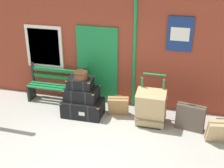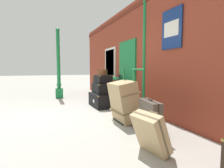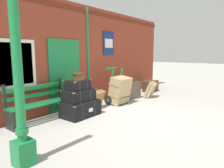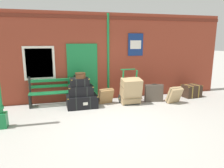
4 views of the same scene
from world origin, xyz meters
The scene contains 13 objects.
ground_plane centered at (0.00, 0.00, 0.00)m, with size 60.00×60.00×0.00m, color #A3A099.
brick_facade centered at (-0.02, 2.60, 1.60)m, with size 10.40×0.35×3.20m.
lamp_post centered at (-2.88, 0.51, 1.07)m, with size 0.28×0.28×2.84m.
platform_bench centered at (-1.57, 2.16, 0.44)m, with size 1.60×0.43×1.01m.
steamer_trunk_base centered at (-0.65, 1.63, 0.21)m, with size 1.02×0.66×0.43m.
steamer_trunk_middle centered at (-0.68, 1.66, 0.58)m, with size 0.82×0.56×0.33m.
steamer_trunk_top centered at (-0.70, 1.66, 0.87)m, with size 0.62×0.47×0.27m.
round_hatbox centered at (-0.67, 1.64, 1.10)m, with size 0.34×0.33×0.18m.
porters_trolley centered at (1.07, 1.72, 0.27)m, with size 0.71×0.56×1.21m.
large_brown_trunk centered at (1.07, 1.55, 0.47)m, with size 0.70×0.59×0.94m.
suitcase_tan centered at (2.60, 1.21, 0.30)m, with size 0.54×0.46×0.61m.
suitcase_slate centered at (1.99, 1.61, 0.32)m, with size 0.68×0.30×0.67m.
suitcase_brown centered at (0.22, 1.81, 0.28)m, with size 0.56×0.42×0.56m.
Camera 2 is at (4.60, -0.20, 1.20)m, focal length 28.17 mm.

